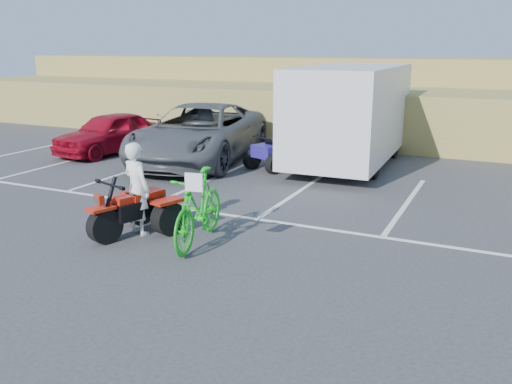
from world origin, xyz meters
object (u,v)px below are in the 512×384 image
at_px(rider, 137,189).
at_px(red_car, 110,133).
at_px(red_trike_atv, 133,235).
at_px(green_dirt_bike, 199,208).
at_px(quad_atv_green, 342,168).
at_px(grey_pickup, 199,133).
at_px(cargo_trailer, 351,112).
at_px(quad_atv_blue, 275,168).

bearing_deg(rider, red_car, -29.25).
relative_size(red_trike_atv, red_car, 0.43).
distance_m(green_dirt_bike, quad_atv_green, 7.57).
xyz_separation_m(green_dirt_bike, quad_atv_green, (0.57, 7.52, -0.69)).
distance_m(grey_pickup, cargo_trailer, 4.82).
bearing_deg(quad_atv_green, rider, -113.00).
distance_m(red_trike_atv, red_car, 8.96).
relative_size(red_car, cargo_trailer, 0.63).
distance_m(green_dirt_bike, quad_atv_blue, 6.71).
xyz_separation_m(red_trike_atv, quad_atv_blue, (0.17, 6.73, 0.00)).
distance_m(cargo_trailer, quad_atv_green, 1.74).
height_order(red_trike_atv, rider, rider).
bearing_deg(cargo_trailer, quad_atv_green, -95.02).
distance_m(red_car, quad_atv_blue, 6.23).
bearing_deg(rider, green_dirt_bike, -160.91).
height_order(rider, quad_atv_green, rider).
relative_size(green_dirt_bike, quad_atv_green, 1.52).
bearing_deg(red_trike_atv, quad_atv_green, 93.05).
height_order(red_car, quad_atv_green, red_car).
bearing_deg(grey_pickup, quad_atv_blue, -9.03).
distance_m(red_trike_atv, quad_atv_green, 7.95).
xyz_separation_m(red_trike_atv, quad_atv_green, (1.99, 7.70, 0.00)).
height_order(quad_atv_blue, quad_atv_green, quad_atv_blue).
bearing_deg(quad_atv_blue, rider, -69.45).
bearing_deg(quad_atv_blue, red_car, -157.08).
xyz_separation_m(rider, grey_pickup, (-2.52, 6.57, -0.01)).
distance_m(green_dirt_bike, cargo_trailer, 8.18).
bearing_deg(quad_atv_green, grey_pickup, -176.15).
xyz_separation_m(green_dirt_bike, grey_pickup, (-3.90, 6.54, 0.21)).
xyz_separation_m(red_trike_atv, cargo_trailer, (2.02, 8.28, 1.64)).
relative_size(red_trike_atv, quad_atv_green, 1.17).
xyz_separation_m(rider, cargo_trailer, (1.98, 8.14, 0.72)).
xyz_separation_m(grey_pickup, quad_atv_blue, (2.65, 0.02, -0.91)).
height_order(green_dirt_bike, cargo_trailer, cargo_trailer).
xyz_separation_m(quad_atv_blue, quad_atv_green, (1.82, 0.97, 0.00)).
bearing_deg(quad_atv_green, red_trike_atv, -113.06).
bearing_deg(green_dirt_bike, quad_atv_blue, 91.17).
height_order(rider, quad_atv_blue, rider).
bearing_deg(rider, grey_pickup, -51.47).
bearing_deg(green_dirt_bike, rider, 171.94).
bearing_deg(quad_atv_green, green_dirt_bike, -102.90).
bearing_deg(red_car, red_trike_atv, -39.66).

